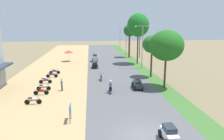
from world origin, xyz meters
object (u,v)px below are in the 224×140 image
at_px(parked_motorbike_nearest, 33,100).
at_px(vendor_umbrella, 69,52).
at_px(parked_motorbike_second, 41,91).
at_px(street_signboard, 70,110).
at_px(parked_motorbike_fourth, 46,80).
at_px(median_tree_second, 152,45).
at_px(median_tree_third, 138,25).
at_px(utility_pole_near, 140,39).
at_px(motorbike_ahead_second, 110,87).
at_px(pedestrian_on_shoulder, 62,84).
at_px(streetlamp_far, 120,36).
at_px(streetlamp_mid, 126,39).
at_px(parked_motorbike_fifth, 52,75).
at_px(parked_motorbike_third, 44,87).
at_px(median_tree_fourth, 130,31).
at_px(car_van_silver, 95,57).
at_px(streetlamp_near, 142,44).
at_px(motorbike_ahead_third, 101,77).
at_px(median_tree_nearest, 166,46).
at_px(car_hatchback_white, 169,133).
at_px(car_sedan_charcoal, 137,84).
at_px(parked_motorbike_sixth, 55,71).
at_px(car_sedan_black, 95,64).

bearing_deg(parked_motorbike_nearest, vendor_umbrella, 87.06).
bearing_deg(parked_motorbike_second, street_signboard, -61.11).
distance_m(parked_motorbike_fourth, median_tree_second, 16.94).
bearing_deg(median_tree_third, vendor_umbrella, 163.28).
bearing_deg(utility_pole_near, motorbike_ahead_second, -110.42).
bearing_deg(pedestrian_on_shoulder, streetlamp_far, 72.22).
bearing_deg(streetlamp_mid, parked_motorbike_fifth, -124.18).
distance_m(parked_motorbike_third, median_tree_fourth, 30.74).
height_order(utility_pole_near, car_van_silver, utility_pole_near).
distance_m(parked_motorbike_nearest, streetlamp_far, 49.22).
bearing_deg(streetlamp_near, motorbike_ahead_third, -136.10).
bearing_deg(median_tree_nearest, car_hatchback_white, -108.18).
height_order(parked_motorbike_third, car_sedan_charcoal, car_sedan_charcoal).
distance_m(parked_motorbike_second, car_sedan_charcoal, 12.09).
bearing_deg(street_signboard, motorbike_ahead_third, 75.60).
bearing_deg(car_van_silver, median_tree_fourth, 30.60).
xyz_separation_m(parked_motorbike_fourth, pedestrian_on_shoulder, (2.76, -3.63, 0.41)).
bearing_deg(parked_motorbike_fourth, parked_motorbike_nearest, -87.89).
xyz_separation_m(parked_motorbike_sixth, median_tree_second, (15.73, -3.57, 4.72)).
height_order(parked_motorbike_second, pedestrian_on_shoulder, pedestrian_on_shoulder).
relative_size(streetlamp_near, car_hatchback_white, 4.05).
relative_size(car_hatchback_white, motorbike_ahead_third, 1.11).
height_order(pedestrian_on_shoulder, median_tree_nearest, median_tree_nearest).
bearing_deg(median_tree_second, streetlamp_mid, 89.72).
bearing_deg(motorbike_ahead_second, median_tree_second, 45.05).
height_order(vendor_umbrella, median_tree_nearest, median_tree_nearest).
relative_size(median_tree_third, car_sedan_charcoal, 4.65).
bearing_deg(parked_motorbike_sixth, median_tree_third, 25.74).
xyz_separation_m(street_signboard, vendor_umbrella, (-2.96, 30.39, 1.20)).
distance_m(utility_pole_near, car_sedan_black, 16.58).
height_order(pedestrian_on_shoulder, median_tree_second, median_tree_second).
bearing_deg(motorbike_ahead_second, median_tree_third, 67.85).
distance_m(parked_motorbike_sixth, car_van_silver, 13.37).
bearing_deg(car_van_silver, streetlamp_near, -43.37).
bearing_deg(parked_motorbike_third, median_tree_nearest, -0.99).
bearing_deg(median_tree_fourth, median_tree_second, -90.49).
relative_size(median_tree_third, car_van_silver, 4.36).
distance_m(parked_motorbike_fourth, car_sedan_black, 12.49).
relative_size(car_van_silver, motorbike_ahead_third, 1.34).
relative_size(vendor_umbrella, utility_pole_near, 0.28).
height_order(parked_motorbike_sixth, motorbike_ahead_second, motorbike_ahead_second).
bearing_deg(parked_motorbike_fifth, vendor_umbrella, 84.96).
bearing_deg(median_tree_second, parked_motorbike_third, -160.71).
distance_m(parked_motorbike_nearest, median_tree_third, 27.95).
xyz_separation_m(vendor_umbrella, median_tree_fourth, (14.66, 4.38, 4.32)).
height_order(median_tree_nearest, utility_pole_near, utility_pole_near).
distance_m(parked_motorbike_sixth, motorbike_ahead_second, 13.77).
xyz_separation_m(parked_motorbike_fourth, motorbike_ahead_second, (8.86, -5.06, 0.30)).
height_order(median_tree_fourth, streetlamp_far, median_tree_fourth).
relative_size(parked_motorbike_sixth, streetlamp_far, 0.24).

